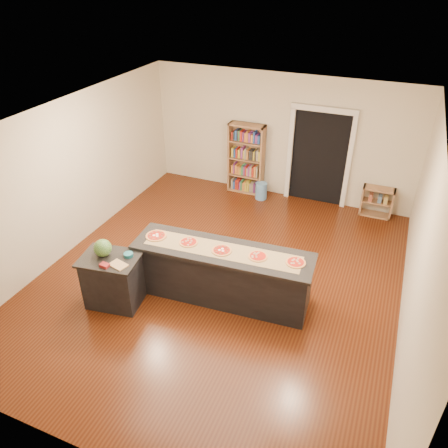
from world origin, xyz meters
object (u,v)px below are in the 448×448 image
at_px(low_shelf, 377,202).
at_px(watermelon, 103,248).
at_px(kitchen_island, 222,274).
at_px(bookshelf, 246,159).
at_px(side_counter, 113,280).
at_px(waste_bin, 261,191).

distance_m(low_shelf, watermelon, 5.88).
bearing_deg(kitchen_island, low_shelf, 57.35).
bearing_deg(bookshelf, watermelon, -98.78).
relative_size(side_counter, low_shelf, 1.36).
relative_size(bookshelf, low_shelf, 2.52).
bearing_deg(waste_bin, kitchen_island, -81.85).
bearing_deg(low_shelf, kitchen_island, -118.54).
bearing_deg(bookshelf, waste_bin, -24.76).
distance_m(kitchen_island, low_shelf, 4.27).
bearing_deg(waste_bin, low_shelf, 4.99).
bearing_deg(side_counter, waste_bin, 67.36).
distance_m(kitchen_island, watermelon, 1.92).
xyz_separation_m(side_counter, low_shelf, (3.59, 4.54, -0.12)).
xyz_separation_m(side_counter, waste_bin, (1.05, 4.31, -0.25)).
relative_size(low_shelf, watermelon, 2.39).
height_order(bookshelf, waste_bin, bookshelf).
height_order(bookshelf, watermelon, bookshelf).
relative_size(kitchen_island, bookshelf, 1.73).
bearing_deg(watermelon, low_shelf, 50.60).
bearing_deg(low_shelf, waste_bin, -175.01).
bearing_deg(side_counter, watermelon, 159.63).
bearing_deg(waste_bin, bookshelf, 155.24).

